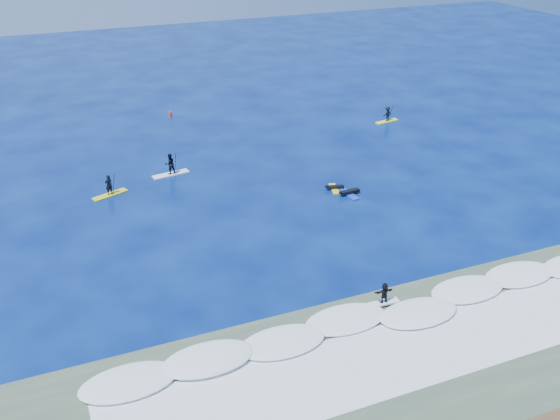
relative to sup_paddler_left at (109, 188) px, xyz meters
name	(u,v)px	position (x,y,z in m)	size (l,w,h in m)	color
ground	(320,234)	(12.49, -11.91, -0.62)	(160.00, 160.00, 0.00)	#031049
shallow_water	(440,358)	(12.49, -25.91, -0.62)	(90.00, 13.00, 0.01)	#384D3B
breaking_wave	(398,314)	(12.49, -21.91, -0.62)	(40.00, 6.00, 0.30)	white
whitewater	(429,346)	(12.49, -24.91, -0.62)	(34.00, 5.00, 0.02)	silver
sup_paddler_left	(109,188)	(0.00, 0.00, 0.00)	(2.90, 1.69, 1.99)	yellow
sup_paddler_center	(170,166)	(5.34, 2.10, 0.19)	(3.19, 1.24, 2.18)	silver
sup_paddler_right	(387,115)	(29.20, 6.85, 0.09)	(2.69, 1.09, 1.84)	#F1F31A
prone_paddler_near	(334,188)	(16.71, -5.77, -0.48)	(1.54, 2.02, 0.41)	yellow
prone_paddler_far	(349,193)	(17.33, -7.05, -0.46)	(1.82, 2.32, 0.48)	#1738B3
wave_surfer	(384,294)	(12.17, -20.86, 0.15)	(1.88, 0.60, 1.35)	silver
marker_buoy	(170,114)	(8.96, 17.13, -0.30)	(0.31, 0.31, 0.73)	red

